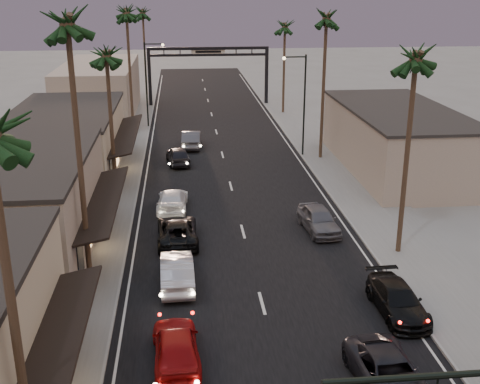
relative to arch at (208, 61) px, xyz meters
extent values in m
plane|color=slate|center=(0.00, -30.00, -5.53)|extent=(200.00, 200.00, 0.00)
cube|color=black|center=(0.00, -25.00, -5.53)|extent=(14.00, 120.00, 0.02)
cube|color=slate|center=(-9.50, -18.00, -5.47)|extent=(5.00, 92.00, 0.12)
cube|color=slate|center=(9.50, -18.00, -5.47)|extent=(5.00, 92.00, 0.12)
cube|color=gray|center=(-13.00, -44.00, -2.78)|extent=(8.00, 14.00, 5.50)
cube|color=#C4B796|center=(-13.00, -28.00, -3.03)|extent=(8.00, 16.00, 5.00)
cube|color=gray|center=(-13.00, -5.00, -2.53)|extent=(8.00, 20.00, 6.00)
cube|color=gray|center=(14.00, -30.00, -3.03)|extent=(8.00, 18.00, 5.00)
cube|color=black|center=(-7.40, 0.00, -2.03)|extent=(0.40, 0.40, 7.00)
cube|color=black|center=(7.40, 0.00, -2.03)|extent=(0.40, 0.40, 7.00)
cube|color=black|center=(0.00, 0.00, 1.57)|extent=(15.20, 0.35, 0.35)
cube|color=black|center=(0.00, 0.00, 0.77)|extent=(15.20, 0.30, 0.30)
cube|color=beige|center=(0.00, -0.02, 1.17)|extent=(4.20, 0.12, 1.00)
cylinder|color=black|center=(7.20, -25.00, -1.03)|extent=(0.16, 0.16, 9.00)
cylinder|color=black|center=(6.20, -25.00, 3.27)|extent=(2.00, 0.12, 0.12)
sphere|color=#FFD899|center=(5.30, -25.00, 3.17)|extent=(0.30, 0.30, 0.30)
cylinder|color=black|center=(-7.20, -12.00, -1.03)|extent=(0.16, 0.16, 9.00)
cylinder|color=black|center=(-6.20, -12.00, 3.27)|extent=(2.00, 0.12, 0.12)
sphere|color=#FFD899|center=(-5.30, -12.00, 3.17)|extent=(0.30, 0.30, 0.30)
cylinder|color=#38281C|center=(-8.60, -61.00, -0.03)|extent=(0.28, 0.28, 11.00)
cylinder|color=#38281C|center=(-8.60, -48.00, 0.97)|extent=(0.28, 0.28, 13.00)
sphere|color=black|center=(-8.60, -48.00, 8.07)|extent=(3.20, 3.20, 3.20)
cylinder|color=#38281C|center=(-8.60, -34.00, -0.53)|extent=(0.28, 0.28, 10.00)
sphere|color=black|center=(-8.60, -34.00, 5.07)|extent=(3.20, 3.20, 3.20)
cylinder|color=#38281C|center=(-8.60, -15.00, 0.47)|extent=(0.28, 0.28, 12.00)
sphere|color=black|center=(-8.60, -15.00, 7.07)|extent=(3.20, 3.20, 3.20)
cylinder|color=#38281C|center=(8.60, -46.00, -0.03)|extent=(0.28, 0.28, 11.00)
sphere|color=black|center=(8.60, -46.00, 6.07)|extent=(3.20, 3.20, 3.20)
cylinder|color=#38281C|center=(8.60, -26.00, 0.47)|extent=(0.28, 0.28, 12.00)
sphere|color=black|center=(8.60, -26.00, 7.07)|extent=(3.20, 3.20, 3.20)
cylinder|color=#38281C|center=(8.60, -6.00, -0.53)|extent=(0.28, 0.28, 10.00)
sphere|color=black|center=(8.60, -6.00, 5.07)|extent=(3.20, 3.20, 3.20)
cylinder|color=#38281C|center=(-8.30, 8.00, -0.03)|extent=(0.28, 0.28, 11.00)
sphere|color=black|center=(-8.30, 8.00, 6.07)|extent=(3.20, 3.20, 3.20)
imported|color=#930A0A|center=(-4.13, -55.46, -4.74)|extent=(2.14, 4.74, 1.58)
imported|color=black|center=(-4.08, -43.15, -4.82)|extent=(2.49, 5.16, 1.42)
imported|color=#A0A0A5|center=(-4.10, -48.65, -4.75)|extent=(1.80, 4.80, 1.57)
imported|color=white|center=(-4.41, -37.65, -4.83)|extent=(2.25, 4.95, 1.41)
imported|color=black|center=(-4.00, -26.49, -4.78)|extent=(2.33, 4.60, 1.50)
imported|color=#47474C|center=(-2.73, -20.99, -4.73)|extent=(1.97, 4.94, 1.60)
imported|color=black|center=(3.92, -58.02, -4.84)|extent=(2.67, 5.16, 1.39)
imported|color=black|center=(6.20, -52.52, -4.84)|extent=(2.09, 4.81, 1.38)
imported|color=#55545A|center=(4.74, -42.33, -4.76)|extent=(2.26, 4.71, 1.55)
camera|label=1|loc=(-3.63, -76.63, 9.19)|focal=45.00mm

